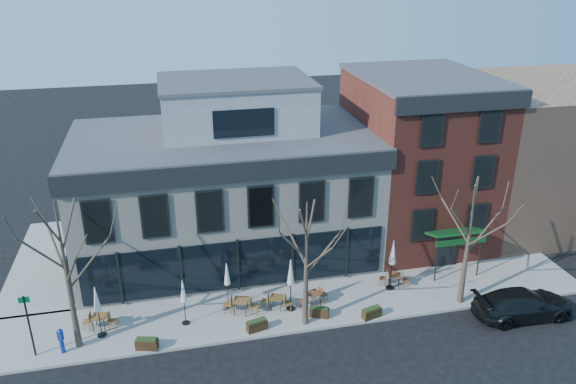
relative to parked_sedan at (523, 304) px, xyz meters
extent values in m
plane|color=black|center=(-14.67, 5.73, -0.79)|extent=(120.00, 120.00, 0.00)
cube|color=gray|center=(-11.42, 3.58, -0.71)|extent=(33.50, 4.70, 0.15)
cube|color=gray|center=(-25.92, 11.73, -0.71)|extent=(4.50, 12.00, 0.15)
cube|color=beige|center=(-14.67, 10.73, 3.21)|extent=(18.00, 10.00, 8.00)
cube|color=#47474C|center=(-14.67, 10.73, 7.26)|extent=(18.30, 10.30, 0.30)
cube|color=black|center=(-14.67, 5.61, 6.76)|extent=(18.30, 0.25, 1.10)
cube|color=black|center=(-23.79, 10.73, 6.76)|extent=(0.25, 10.30, 1.10)
cube|color=black|center=(-14.67, 5.67, 1.11)|extent=(17.20, 0.12, 3.00)
cube|color=black|center=(-23.73, 9.73, 1.11)|extent=(0.12, 7.50, 3.00)
cube|color=gray|center=(-13.67, 11.73, 8.81)|extent=(9.00, 6.50, 3.00)
cube|color=maroon|center=(-1.67, 10.73, 4.71)|extent=(8.00, 10.00, 11.00)
cube|color=#47474C|center=(-1.67, 10.73, 10.26)|extent=(8.20, 10.20, 0.25)
cube|color=black|center=(-1.67, 5.61, 9.81)|extent=(8.20, 0.25, 1.00)
cube|color=#0D3B16|center=(-1.67, 4.88, 2.11)|extent=(3.20, 1.66, 0.67)
cube|color=black|center=(-1.67, 5.68, 0.46)|extent=(1.40, 0.10, 2.50)
cube|color=#8C664C|center=(8.33, 11.73, 4.21)|extent=(12.00, 12.00, 10.00)
cone|color=#382B21|center=(-23.17, 2.53, 3.32)|extent=(0.34, 0.34, 7.92)
cylinder|color=#382B21|center=(-22.11, 2.72, 3.89)|extent=(2.23, 0.50, 2.48)
cylinder|color=#382B21|center=(-23.62, 3.50, 4.35)|extent=(1.03, 2.05, 2.14)
cylinder|color=#382B21|center=(-24.02, 2.22, 4.86)|extent=(1.80, 0.75, 2.21)
cylinder|color=#382B21|center=(-22.72, 1.57, 4.26)|extent=(1.03, 2.04, 2.28)
cone|color=#382B21|center=(-11.67, 1.83, 2.88)|extent=(0.34, 0.34, 7.04)
cylinder|color=#382B21|center=(-10.72, 2.00, 3.39)|extent=(2.00, 0.46, 2.21)
cylinder|color=#382B21|center=(-12.07, 2.69, 3.80)|extent=(0.93, 1.84, 1.91)
cylinder|color=#382B21|center=(-12.42, 1.56, 4.25)|extent=(1.61, 0.68, 1.97)
cylinder|color=#382B21|center=(-11.27, 0.97, 3.72)|extent=(0.93, 1.83, 2.03)
cone|color=#382B21|center=(-2.67, 1.83, 3.10)|extent=(0.34, 0.34, 7.48)
cylinder|color=#382B21|center=(-1.66, 2.01, 3.64)|extent=(2.12, 0.48, 2.35)
cylinder|color=#382B21|center=(-3.10, 2.74, 4.07)|extent=(0.98, 1.94, 2.03)
cylinder|color=#382B21|center=(-3.47, 1.54, 4.56)|extent=(1.71, 0.71, 2.09)
cylinder|color=#382B21|center=(-2.25, 0.92, 3.99)|extent=(0.98, 1.94, 2.16)
cylinder|color=black|center=(-25.17, 2.23, 1.06)|extent=(0.10, 0.10, 3.40)
cube|color=#005926|center=(-25.17, 2.23, 2.56)|extent=(0.50, 0.04, 0.30)
imported|color=black|center=(0.00, 0.00, 0.00)|extent=(5.49, 2.34, 1.58)
cylinder|color=#0C2D9C|center=(-23.88, 2.15, -0.26)|extent=(0.22, 0.22, 0.76)
cube|color=#0C2D9C|center=(-23.88, 2.15, 0.39)|extent=(0.29, 0.27, 0.54)
cone|color=#0C2D9C|center=(-23.88, 2.15, 0.72)|extent=(0.28, 0.28, 0.13)
cube|color=brown|center=(-22.22, 3.73, 0.12)|extent=(0.85, 0.85, 0.04)
cylinder|color=black|center=(-22.56, 3.50, -0.27)|extent=(0.04, 0.04, 0.75)
cylinder|color=black|center=(-21.99, 3.39, -0.27)|extent=(0.04, 0.04, 0.75)
cylinder|color=black|center=(-22.45, 4.07, -0.27)|extent=(0.04, 0.04, 0.75)
cylinder|color=black|center=(-21.88, 3.96, -0.27)|extent=(0.04, 0.04, 0.75)
cube|color=brown|center=(-14.86, 3.48, 0.18)|extent=(0.99, 0.99, 0.04)
cylinder|color=black|center=(-15.25, 3.29, -0.24)|extent=(0.04, 0.04, 0.80)
cylinder|color=black|center=(-14.66, 3.09, -0.24)|extent=(0.04, 0.04, 0.80)
cylinder|color=black|center=(-15.05, 3.88, -0.24)|extent=(0.04, 0.04, 0.80)
cylinder|color=black|center=(-14.46, 3.68, -0.24)|extent=(0.04, 0.04, 0.80)
cube|color=brown|center=(-12.88, 3.43, 0.09)|extent=(0.92, 0.92, 0.04)
cylinder|color=black|center=(-13.25, 3.28, -0.28)|extent=(0.04, 0.04, 0.72)
cylinder|color=black|center=(-12.73, 3.06, -0.28)|extent=(0.04, 0.04, 0.72)
cylinder|color=black|center=(-13.03, 3.80, -0.28)|extent=(0.04, 0.04, 0.72)
cylinder|color=black|center=(-12.51, 3.58, -0.28)|extent=(0.04, 0.04, 0.72)
cube|color=brown|center=(-10.81, 3.36, 0.10)|extent=(0.90, 0.90, 0.04)
cylinder|color=black|center=(-11.00, 3.00, -0.27)|extent=(0.04, 0.04, 0.73)
cylinder|color=black|center=(-10.45, 3.18, -0.27)|extent=(0.04, 0.04, 0.73)
cylinder|color=black|center=(-11.17, 3.54, -0.27)|extent=(0.04, 0.04, 0.73)
cylinder|color=black|center=(-10.63, 3.72, -0.27)|extent=(0.04, 0.04, 0.73)
cube|color=brown|center=(-5.67, 4.18, 0.10)|extent=(0.93, 0.93, 0.04)
cylinder|color=black|center=(-6.04, 4.03, -0.27)|extent=(0.04, 0.04, 0.73)
cylinder|color=black|center=(-5.52, 3.81, -0.27)|extent=(0.04, 0.04, 0.73)
cylinder|color=black|center=(-5.83, 4.55, -0.27)|extent=(0.04, 0.04, 0.73)
cylinder|color=black|center=(-5.30, 4.34, -0.27)|extent=(0.04, 0.04, 0.73)
cylinder|color=black|center=(-22.13, 3.12, -0.61)|extent=(0.46, 0.46, 0.06)
cylinder|color=black|center=(-22.13, 3.12, 0.52)|extent=(0.05, 0.05, 2.32)
cone|color=silver|center=(-22.13, 3.12, 1.58)|extent=(0.38, 0.38, 1.37)
cylinder|color=black|center=(-17.87, 3.20, -0.61)|extent=(0.42, 0.42, 0.06)
cylinder|color=black|center=(-17.87, 3.20, 0.42)|extent=(0.05, 0.05, 2.12)
cone|color=silver|center=(-17.87, 3.20, 1.39)|extent=(0.35, 0.35, 1.26)
cylinder|color=black|center=(-15.46, 4.27, -0.61)|extent=(0.44, 0.44, 0.06)
cylinder|color=black|center=(-15.46, 4.27, 0.46)|extent=(0.05, 0.05, 2.20)
cone|color=beige|center=(-15.46, 4.27, 1.46)|extent=(0.36, 0.36, 1.30)
cylinder|color=black|center=(-12.14, 3.24, -0.61)|extent=(0.50, 0.50, 0.07)
cylinder|color=black|center=(-12.14, 3.24, 0.61)|extent=(0.06, 0.06, 2.51)
cone|color=beige|center=(-12.14, 3.24, 1.75)|extent=(0.41, 0.41, 1.48)
cylinder|color=black|center=(-5.99, 4.00, -0.61)|extent=(0.50, 0.50, 0.07)
cylinder|color=black|center=(-5.99, 4.00, 0.62)|extent=(0.06, 0.06, 2.52)
cone|color=silver|center=(-5.99, 4.00, 1.77)|extent=(0.41, 0.41, 1.49)
cube|color=#322110|center=(-19.85, 1.53, -0.37)|extent=(1.16, 0.70, 0.54)
cube|color=#1E3314|center=(-19.85, 1.53, -0.08)|extent=(1.03, 0.59, 0.09)
cube|color=#322010|center=(-14.28, 1.81, -0.37)|extent=(1.15, 0.67, 0.54)
cube|color=#1E3314|center=(-14.28, 1.81, -0.08)|extent=(1.03, 0.56, 0.09)
cube|color=black|center=(-10.80, 2.23, -0.38)|extent=(1.11, 0.78, 0.51)
cube|color=#1E3314|center=(-10.80, 2.23, -0.10)|extent=(0.98, 0.66, 0.08)
cube|color=#322410|center=(-8.06, 1.53, -0.37)|extent=(1.14, 0.68, 0.54)
cube|color=#1E3314|center=(-8.06, 1.53, -0.08)|extent=(1.02, 0.57, 0.09)
camera|label=1|loc=(-18.04, -22.04, 17.43)|focal=35.00mm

